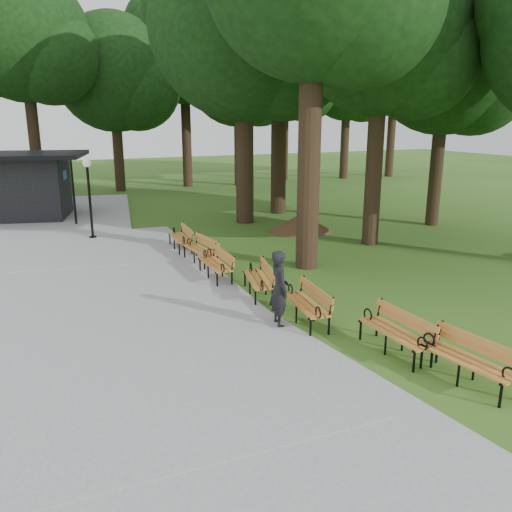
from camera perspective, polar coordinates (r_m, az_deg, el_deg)
name	(u,v)px	position (r m, az deg, el deg)	size (l,w,h in m)	color
ground	(273,310)	(12.97, 1.91, -5.94)	(100.00, 100.00, 0.00)	#2F5919
path	(90,295)	(14.64, -17.77, -4.06)	(12.00, 38.00, 0.06)	gray
person	(279,289)	(11.74, 2.58, -3.62)	(0.65, 0.43, 1.78)	black
kiosk	(24,186)	(26.68, -24.18, 7.05)	(4.86, 4.23, 3.05)	black
lamp_post	(88,182)	(21.04, -17.98, 7.80)	(0.32, 0.32, 3.11)	black
dirt_mound	(300,223)	(21.69, 4.92, 3.67)	(2.33, 2.33, 0.75)	#47301C
bench_0	(467,361)	(10.15, 22.25, -10.64)	(1.90, 0.64, 0.88)	#BF742C
bench_1	(395,333)	(10.92, 15.04, -8.15)	(1.90, 0.64, 0.88)	#BF742C
bench_2	(305,304)	(12.12, 5.45, -5.33)	(1.90, 0.64, 0.88)	#BF742C
bench_3	(258,280)	(13.85, 0.22, -2.61)	(1.90, 0.64, 0.88)	#BF742C
bench_4	(215,264)	(15.32, -4.52, -0.92)	(1.90, 0.64, 0.88)	#BF742C
bench_5	(200,250)	(16.97, -6.17, 0.64)	(1.90, 0.64, 0.88)	#BF742C
bench_6	(180,238)	(18.77, -8.34, 1.97)	(1.90, 0.64, 0.88)	#BF742C
lawn_tree_1	(382,29)	(19.77, 13.72, 23.14)	(5.93, 5.93, 10.57)	black
lawn_tree_2	(244,24)	(23.47, -1.35, 24.15)	(7.96, 7.96, 12.37)	black
lawn_tree_4	(280,21)	(25.98, 2.66, 24.42)	(7.36, 7.36, 12.60)	black
lawn_tree_5	(446,60)	(24.05, 20.20, 19.62)	(6.13, 6.13, 10.01)	black
tree_backdrop	(211,58)	(36.16, -4.95, 20.88)	(37.20, 10.33, 16.65)	black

